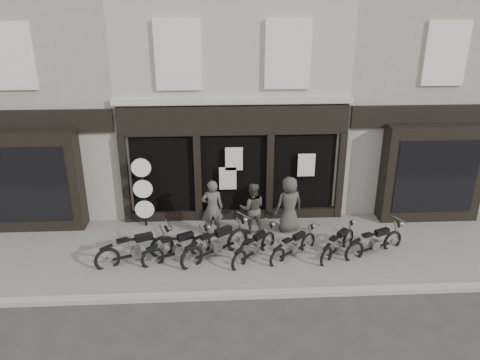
{
  "coord_description": "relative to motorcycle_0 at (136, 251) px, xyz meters",
  "views": [
    {
      "loc": [
        -0.56,
        -11.01,
        7.08
      ],
      "look_at": [
        0.12,
        1.6,
        2.02
      ],
      "focal_mm": 35.0,
      "sensor_mm": 36.0,
      "label": 1
    }
  ],
  "objects": [
    {
      "name": "neighbour_right",
      "position": [
        9.18,
        5.46,
        3.61
      ],
      "size": [
        5.6,
        6.73,
        8.34
      ],
      "color": "gray",
      "rests_on": "ground"
    },
    {
      "name": "motorcycle_3",
      "position": [
        3.3,
        0.03,
        -0.05
      ],
      "size": [
        1.48,
        1.59,
        0.94
      ],
      "rotation": [
        0.0,
        0.0,
        0.84
      ],
      "color": "black",
      "rests_on": "ground"
    },
    {
      "name": "man_right",
      "position": [
        4.49,
        1.55,
        0.59
      ],
      "size": [
        1.01,
        0.81,
        1.79
      ],
      "primitive_type": "imported",
      "rotation": [
        0.0,
        0.0,
        3.46
      ],
      "color": "#3B3731",
      "rests_on": "pavement"
    },
    {
      "name": "motorcycle_4",
      "position": [
        4.42,
        0.05,
        -0.07
      ],
      "size": [
        1.58,
        1.36,
        0.9
      ],
      "rotation": [
        0.0,
        0.0,
        0.68
      ],
      "color": "black",
      "rests_on": "ground"
    },
    {
      "name": "motorcycle_1",
      "position": [
        1.16,
        0.06,
        -0.02
      ],
      "size": [
        1.96,
        1.2,
        1.01
      ],
      "rotation": [
        0.0,
        0.0,
        0.46
      ],
      "color": "black",
      "rests_on": "ground"
    },
    {
      "name": "motorcycle_0",
      "position": [
        0.0,
        0.0,
        0.0
      ],
      "size": [
        2.11,
        1.15,
        1.07
      ],
      "rotation": [
        0.0,
        0.0,
        0.4
      ],
      "color": "black",
      "rests_on": "ground"
    },
    {
      "name": "man_left",
      "position": [
        2.13,
        1.41,
        0.59
      ],
      "size": [
        0.67,
        0.45,
        1.8
      ],
      "primitive_type": "imported",
      "rotation": [
        0.0,
        0.0,
        3.18
      ],
      "color": "#49423C",
      "rests_on": "pavement"
    },
    {
      "name": "pavement",
      "position": [
        2.83,
        0.46,
        -0.37
      ],
      "size": [
        30.0,
        4.2,
        0.12
      ],
      "primitive_type": "cube",
      "color": "#646058",
      "rests_on": "ground_plane"
    },
    {
      "name": "ground_plane",
      "position": [
        2.83,
        -0.44,
        -0.43
      ],
      "size": [
        90.0,
        90.0,
        0.0
      ],
      "primitive_type": "plane",
      "color": "#2D2B28",
      "rests_on": "ground"
    },
    {
      "name": "advert_sign_post",
      "position": [
        -0.03,
        2.12,
        0.79
      ],
      "size": [
        0.61,
        0.39,
        2.49
      ],
      "rotation": [
        0.0,
        0.0,
        0.04
      ],
      "color": "black",
      "rests_on": "ground"
    },
    {
      "name": "man_centre",
      "position": [
        3.35,
        1.51,
        0.51
      ],
      "size": [
        0.8,
        0.63,
        1.63
      ],
      "primitive_type": "imported",
      "rotation": [
        0.0,
        0.0,
        3.13
      ],
      "color": "#3F3B33",
      "rests_on": "pavement"
    },
    {
      "name": "kerb",
      "position": [
        2.83,
        -1.69,
        -0.36
      ],
      "size": [
        30.0,
        0.25,
        0.13
      ],
      "primitive_type": "cube",
      "color": "gray",
      "rests_on": "ground_plane"
    },
    {
      "name": "motorcycle_6",
      "position": [
        6.76,
        0.06,
        -0.03
      ],
      "size": [
        1.94,
        1.09,
        0.99
      ],
      "rotation": [
        0.0,
        0.0,
        0.41
      ],
      "color": "black",
      "rests_on": "ground"
    },
    {
      "name": "central_building",
      "position": [
        2.83,
        5.51,
        3.65
      ],
      "size": [
        7.3,
        6.22,
        8.34
      ],
      "color": "#A69E8E",
      "rests_on": "ground"
    },
    {
      "name": "motorcycle_2",
      "position": [
        2.23,
        0.1,
        0.02
      ],
      "size": [
        2.03,
        1.62,
        1.12
      ],
      "rotation": [
        0.0,
        0.0,
        0.63
      ],
      "color": "black",
      "rests_on": "ground"
    },
    {
      "name": "neighbour_left",
      "position": [
        -3.52,
        5.46,
        3.61
      ],
      "size": [
        5.6,
        6.73,
        8.34
      ],
      "color": "gray",
      "rests_on": "ground"
    },
    {
      "name": "motorcycle_5",
      "position": [
        5.71,
        0.1,
        -0.06
      ],
      "size": [
        1.45,
        1.56,
        0.92
      ],
      "rotation": [
        0.0,
        0.0,
        0.84
      ],
      "color": "black",
      "rests_on": "ground"
    }
  ]
}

